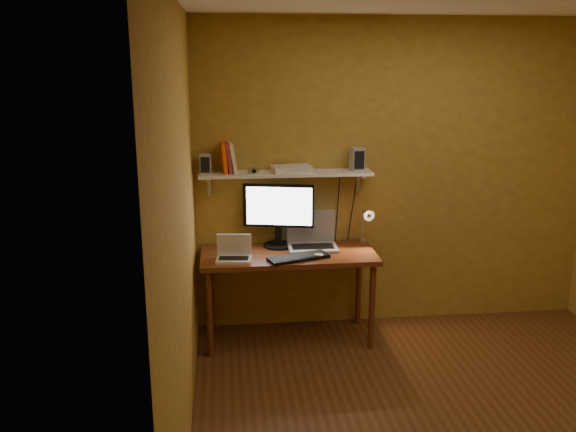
{
  "coord_description": "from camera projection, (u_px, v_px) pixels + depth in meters",
  "views": [
    {
      "loc": [
        -1.46,
        -3.35,
        2.27
      ],
      "look_at": [
        -0.96,
        1.18,
        1.08
      ],
      "focal_mm": 38.0,
      "sensor_mm": 36.0,
      "label": 1
    }
  ],
  "objects": [
    {
      "name": "speaker_left",
      "position": [
        206.0,
        164.0,
        4.82
      ],
      "size": [
        0.09,
        0.09,
        0.16
      ],
      "primitive_type": "cube",
      "rotation": [
        0.0,
        0.0,
        -0.07
      ],
      "color": "#9899A0",
      "rests_on": "wall_shelf"
    },
    {
      "name": "monitor",
      "position": [
        278.0,
        212.0,
        4.98
      ],
      "size": [
        0.58,
        0.29,
        0.53
      ],
      "rotation": [
        0.0,
        0.0,
        -0.22
      ],
      "color": "black",
      "rests_on": "desk"
    },
    {
      "name": "keyboard",
      "position": [
        299.0,
        258.0,
        4.73
      ],
      "size": [
        0.51,
        0.31,
        0.03
      ],
      "primitive_type": "cube",
      "rotation": [
        0.0,
        0.0,
        0.32
      ],
      "color": "black",
      "rests_on": "desk"
    },
    {
      "name": "speaker_right",
      "position": [
        357.0,
        159.0,
        4.96
      ],
      "size": [
        0.12,
        0.12,
        0.19
      ],
      "primitive_type": "cube",
      "rotation": [
        0.0,
        0.0,
        0.14
      ],
      "color": "#9899A0",
      "rests_on": "wall_shelf"
    },
    {
      "name": "netbook",
      "position": [
        234.0,
        253.0,
        4.72
      ],
      "size": [
        0.29,
        0.22,
        0.2
      ],
      "rotation": [
        0.0,
        0.0,
        -0.11
      ],
      "color": "silver",
      "rests_on": "desk"
    },
    {
      "name": "desk_lamp",
      "position": [
        366.0,
        221.0,
        5.03
      ],
      "size": [
        0.09,
        0.23,
        0.38
      ],
      "color": "silver",
      "rests_on": "desk"
    },
    {
      "name": "mouse",
      "position": [
        319.0,
        256.0,
        4.76
      ],
      "size": [
        0.1,
        0.07,
        0.03
      ],
      "primitive_type": "ellipsoid",
      "rotation": [
        0.0,
        0.0,
        -0.06
      ],
      "color": "silver",
      "rests_on": "desk"
    },
    {
      "name": "shelf_camera",
      "position": [
        253.0,
        171.0,
        4.81
      ],
      "size": [
        0.1,
        0.05,
        0.05
      ],
      "color": "silver",
      "rests_on": "wall_shelf"
    },
    {
      "name": "room",
      "position": [
        471.0,
        226.0,
        3.62
      ],
      "size": [
        3.44,
        3.24,
        2.64
      ],
      "color": "brown",
      "rests_on": "ground"
    },
    {
      "name": "laptop",
      "position": [
        312.0,
        238.0,
        5.02
      ],
      "size": [
        0.41,
        0.3,
        0.3
      ],
      "rotation": [
        0.0,
        0.0,
        -0.03
      ],
      "color": "#9899A0",
      "rests_on": "desk"
    },
    {
      "name": "desk",
      "position": [
        288.0,
        263.0,
        4.91
      ],
      "size": [
        1.4,
        0.6,
        0.75
      ],
      "color": "#602B16",
      "rests_on": "ground"
    },
    {
      "name": "router",
      "position": [
        291.0,
        169.0,
        4.9
      ],
      "size": [
        0.33,
        0.24,
        0.05
      ],
      "primitive_type": "cube",
      "rotation": [
        0.0,
        0.0,
        0.13
      ],
      "color": "silver",
      "rests_on": "wall_shelf"
    },
    {
      "name": "wall_shelf",
      "position": [
        286.0,
        174.0,
        4.92
      ],
      "size": [
        1.4,
        0.25,
        0.21
      ],
      "color": "white",
      "rests_on": "room"
    },
    {
      "name": "books",
      "position": [
        228.0,
        158.0,
        4.84
      ],
      "size": [
        0.14,
        0.17,
        0.25
      ],
      "color": "#F05211",
      "rests_on": "wall_shelf"
    }
  ]
}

